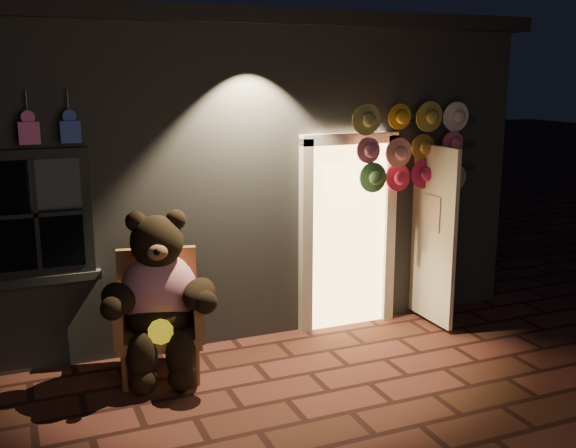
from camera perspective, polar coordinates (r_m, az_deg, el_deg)
ground at (r=6.14m, az=-0.11°, el=-14.65°), size 60.00×60.00×0.00m
shop_building at (r=9.34m, az=-9.66°, el=5.74°), size 7.30×5.95×3.51m
wicker_armchair at (r=6.60m, az=-10.89°, el=-7.41°), size 0.92×0.86×1.16m
teddy_bear at (r=6.39m, az=-10.86°, el=-6.04°), size 1.13×0.98×1.59m
hat_rack at (r=7.63m, az=10.71°, el=6.16°), size 1.62×0.22×2.49m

